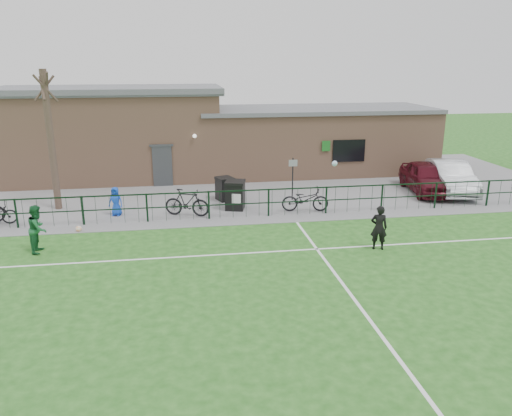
{
  "coord_description": "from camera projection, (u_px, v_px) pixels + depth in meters",
  "views": [
    {
      "loc": [
        -2.61,
        -11.76,
        6.38
      ],
      "look_at": [
        0.0,
        5.0,
        1.3
      ],
      "focal_mm": 35.0,
      "sensor_mm": 36.0,
      "label": 1
    }
  ],
  "objects": [
    {
      "name": "car_maroon",
      "position": [
        427.0,
        177.0,
        24.6
      ],
      "size": [
        2.35,
        4.59,
        1.5
      ],
      "primitive_type": "imported",
      "rotation": [
        0.0,
        0.0,
        -0.14
      ],
      "color": "#480C17",
      "rests_on": "paving_strip"
    },
    {
      "name": "paving_strip",
      "position": [
        231.0,
        186.0,
        26.13
      ],
      "size": [
        34.0,
        13.0,
        0.02
      ],
      "primitive_type": "cube",
      "color": "slate",
      "rests_on": "ground"
    },
    {
      "name": "car_silver",
      "position": [
        450.0,
        177.0,
        24.66
      ],
      "size": [
        2.58,
        4.94,
        1.55
      ],
      "primitive_type": "imported",
      "rotation": [
        0.0,
        0.0,
        -0.21
      ],
      "color": "#AAADB2",
      "rests_on": "paving_strip"
    },
    {
      "name": "goalkeeper_kick",
      "position": [
        377.0,
        225.0,
        17.31
      ],
      "size": [
        1.12,
        3.5,
        2.54
      ],
      "color": "black",
      "rests_on": "ground"
    },
    {
      "name": "wheelie_bin_left",
      "position": [
        235.0,
        196.0,
        21.9
      ],
      "size": [
        0.98,
        1.05,
        1.18
      ],
      "primitive_type": "cube",
      "rotation": [
        0.0,
        0.0,
        -0.26
      ],
      "color": "black",
      "rests_on": "paving_strip"
    },
    {
      "name": "ball_ground",
      "position": [
        79.0,
        229.0,
        19.17
      ],
      "size": [
        0.23,
        0.23,
        0.23
      ],
      "primitive_type": "sphere",
      "color": "white",
      "rests_on": "ground"
    },
    {
      "name": "spectator_child",
      "position": [
        116.0,
        201.0,
        20.96
      ],
      "size": [
        0.69,
        0.56,
        1.23
      ],
      "primitive_type": "imported",
      "rotation": [
        0.0,
        0.0,
        -0.31
      ],
      "color": "blue",
      "rests_on": "paving_strip"
    },
    {
      "name": "ground",
      "position": [
        285.0,
        307.0,
        13.35
      ],
      "size": [
        90.0,
        90.0,
        0.0
      ],
      "primitive_type": "plane",
      "color": "#1F5519",
      "rests_on": "ground"
    },
    {
      "name": "clubhouse",
      "position": [
        209.0,
        136.0,
        28.2
      ],
      "size": [
        24.25,
        5.4,
        4.96
      ],
      "color": "tan",
      "rests_on": "ground"
    },
    {
      "name": "outfield_player",
      "position": [
        38.0,
        229.0,
        17.0
      ],
      "size": [
        0.67,
        0.84,
        1.66
      ],
      "primitive_type": "imported",
      "rotation": [
        0.0,
        0.0,
        1.52
      ],
      "color": "#195A2E",
      "rests_on": "ground"
    },
    {
      "name": "bicycle_d",
      "position": [
        187.0,
        202.0,
        20.93
      ],
      "size": [
        2.0,
        1.17,
        1.16
      ],
      "primitive_type": "imported",
      "rotation": [
        0.0,
        0.0,
        1.22
      ],
      "color": "black",
      "rests_on": "paving_strip"
    },
    {
      "name": "wheelie_bin_right",
      "position": [
        225.0,
        190.0,
        23.29
      ],
      "size": [
        0.89,
        0.95,
        1.01
      ],
      "primitive_type": "cube",
      "rotation": [
        0.0,
        0.0,
        0.37
      ],
      "color": "black",
      "rests_on": "paving_strip"
    },
    {
      "name": "sign_post",
      "position": [
        293.0,
        179.0,
        23.2
      ],
      "size": [
        0.08,
        0.08,
        2.0
      ],
      "primitive_type": "cylinder",
      "rotation": [
        0.0,
        0.0,
        0.38
      ],
      "color": "black",
      "rests_on": "paving_strip"
    },
    {
      "name": "pitch_line_mid",
      "position": [
        260.0,
        252.0,
        17.13
      ],
      "size": [
        28.0,
        0.1,
        0.01
      ],
      "primitive_type": "cube",
      "color": "white",
      "rests_on": "ground"
    },
    {
      "name": "pitch_line_touch",
      "position": [
        246.0,
        219.0,
        20.73
      ],
      "size": [
        28.0,
        0.1,
        0.01
      ],
      "primitive_type": "cube",
      "color": "white",
      "rests_on": "ground"
    },
    {
      "name": "bicycle_e",
      "position": [
        305.0,
        199.0,
        21.57
      ],
      "size": [
        2.1,
        0.97,
        1.06
      ],
      "primitive_type": "imported",
      "rotation": [
        0.0,
        0.0,
        1.43
      ],
      "color": "black",
      "rests_on": "paving_strip"
    },
    {
      "name": "pitch_line_perp",
      "position": [
        356.0,
        302.0,
        13.64
      ],
      "size": [
        0.1,
        16.0,
        0.01
      ],
      "primitive_type": "cube",
      "color": "white",
      "rests_on": "ground"
    },
    {
      "name": "perimeter_fence",
      "position": [
        245.0,
        204.0,
        20.75
      ],
      "size": [
        28.0,
        0.1,
        1.2
      ],
      "primitive_type": "cube",
      "color": "black",
      "rests_on": "ground"
    },
    {
      "name": "bare_tree",
      "position": [
        51.0,
        142.0,
        21.25
      ],
      "size": [
        0.3,
        0.3,
        6.0
      ],
      "primitive_type": "cylinder",
      "color": "#402F27",
      "rests_on": "ground"
    }
  ]
}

